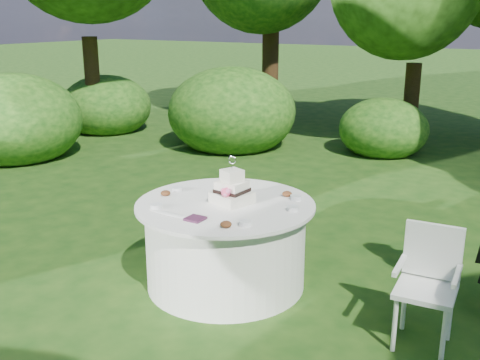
% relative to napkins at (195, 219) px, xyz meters
% --- Properties ---
extents(ground, '(80.00, 80.00, 0.00)m').
position_rel_napkins_xyz_m(ground, '(-0.02, 0.48, -0.78)').
color(ground, '#163C10').
rests_on(ground, ground).
extents(napkins, '(0.14, 0.14, 0.02)m').
position_rel_napkins_xyz_m(napkins, '(0.00, 0.00, 0.00)').
color(napkins, '#431C37').
rests_on(napkins, table).
extents(feather_plume, '(0.48, 0.07, 0.01)m').
position_rel_napkins_xyz_m(feather_plume, '(-0.23, -0.01, -0.00)').
color(feather_plume, white).
rests_on(feather_plume, table).
extents(table, '(1.56, 1.56, 0.77)m').
position_rel_napkins_xyz_m(table, '(-0.02, 0.48, -0.39)').
color(table, white).
rests_on(table, ground).
extents(cake, '(0.36, 0.36, 0.42)m').
position_rel_napkins_xyz_m(cake, '(0.03, 0.50, 0.10)').
color(cake, silver).
rests_on(cake, table).
extents(chair, '(0.46, 0.44, 0.89)m').
position_rel_napkins_xyz_m(chair, '(1.73, 0.47, -0.26)').
color(chair, white).
rests_on(chair, ground).
extents(votives, '(1.25, 0.98, 0.04)m').
position_rel_napkins_xyz_m(votives, '(0.02, 0.51, 0.01)').
color(votives, silver).
rests_on(votives, table).
extents(petal_cups, '(1.03, 1.02, 0.05)m').
position_rel_napkins_xyz_m(petal_cups, '(0.02, 0.42, 0.02)').
color(petal_cups, '#562D16').
rests_on(petal_cups, table).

